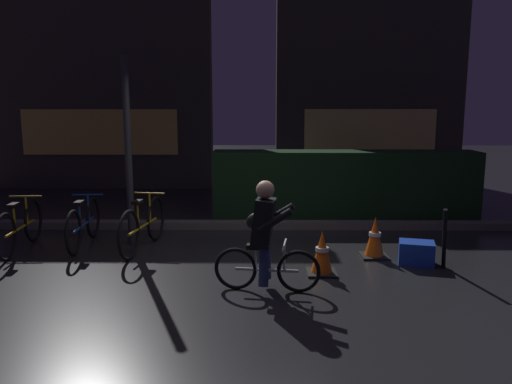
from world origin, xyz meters
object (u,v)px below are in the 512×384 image
Objects in this scene: traffic_cone_near at (322,253)px; street_post at (128,153)px; traffic_cone_far at (375,238)px; closed_umbrella at (444,239)px; blue_crate at (416,253)px; parked_bike_left_mid at (84,224)px; parked_bike_center_left at (143,225)px; cyclist at (265,236)px; parked_bike_leftmost at (20,227)px.

street_post is at bearing 154.01° from traffic_cone_near.
closed_umbrella is (0.74, -0.55, 0.14)m from traffic_cone_far.
street_post is 6.22× the size of blue_crate.
closed_umbrella is (4.88, -1.07, 0.07)m from parked_bike_left_mid.
parked_bike_center_left is 4.07m from closed_umbrella.
parked_bike_left_mid reaches higher than blue_crate.
traffic_cone_far reaches higher than traffic_cone_near.
parked_bike_left_mid is at bearing 169.91° from blue_crate.
traffic_cone_far is (4.15, -0.52, -0.06)m from parked_bike_left_mid.
cyclist reaches higher than parked_bike_center_left.
street_post is 4.87× the size of traffic_cone_far.
closed_umbrella reaches higher than traffic_cone_near.
cyclist reaches higher than parked_bike_left_mid.
closed_umbrella is at bearing -102.34° from parked_bike_leftmost.
parked_bike_leftmost is 1.02× the size of parked_bike_left_mid.
parked_bike_left_mid is 1.87× the size of closed_umbrella.
cyclist is 1.47× the size of closed_umbrella.
parked_bike_leftmost is 0.96× the size of parked_bike_center_left.
cyclist reaches higher than traffic_cone_near.
parked_bike_center_left is 2.37m from cyclist.
cyclist is (2.64, -1.77, 0.29)m from parked_bike_left_mid.
street_post reaches higher than closed_umbrella.
parked_bike_left_mid is (-0.68, -0.08, -1.03)m from street_post.
parked_bike_leftmost reaches higher than parked_bike_left_mid.
cyclist is at bearing -117.85° from parked_bike_leftmost.
parked_bike_left_mid is 2.91× the size of traffic_cone_near.
traffic_cone_near is at bearing -162.63° from blue_crate.
parked_bike_left_mid is at bearing -78.12° from closed_umbrella.
parked_bike_center_left is at bearing 156.67° from traffic_cone_near.
parked_bike_center_left is at bearing -78.49° from closed_umbrella.
cyclist is (3.46, -1.53, 0.29)m from parked_bike_leftmost.
cyclist reaches higher than traffic_cone_far.
street_post is 1.85m from parked_bike_leftmost.
parked_bike_leftmost reaches higher than traffic_cone_far.
street_post is 1.62× the size of parked_bike_center_left.
parked_bike_center_left is at bearing -91.71° from parked_bike_leftmost.
traffic_cone_far is (0.80, 0.70, 0.01)m from traffic_cone_near.
street_post is 4.46m from closed_umbrella.
closed_umbrella is (1.54, 0.15, 0.15)m from traffic_cone_near.
street_post is at bearing -81.93° from parked_bike_leftmost.
parked_bike_left_mid reaches higher than traffic_cone_far.
parked_bike_center_left is at bearing 144.62° from cyclist.
cyclist is (1.96, -1.85, -0.74)m from street_post.
traffic_cone_far is 1.99m from cyclist.
parked_bike_leftmost is 1.74m from parked_bike_center_left.
parked_bike_left_mid is 5.00m from closed_umbrella.
traffic_cone_near is 0.64× the size of closed_umbrella.
cyclist reaches higher than blue_crate.
traffic_cone_far is at bearing -102.67° from closed_umbrella.
parked_bike_center_left is at bearing -103.43° from parked_bike_left_mid.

